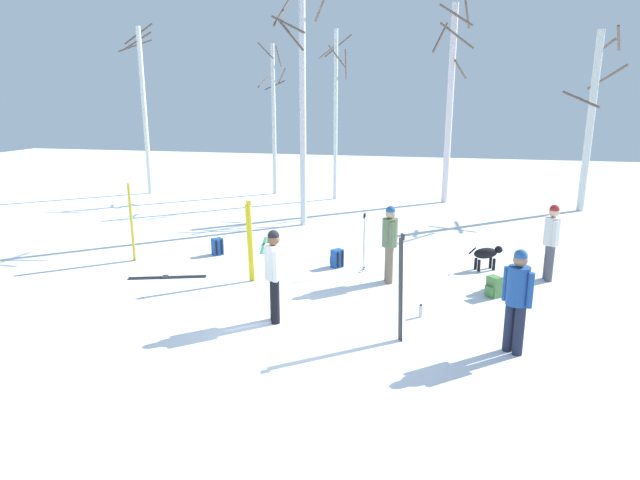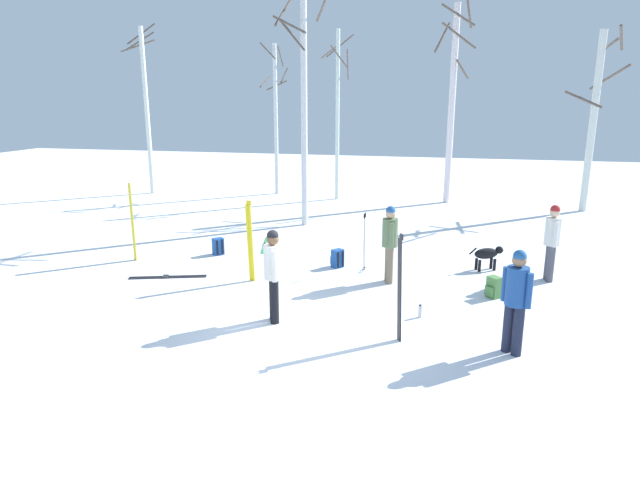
{
  "view_description": "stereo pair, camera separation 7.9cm",
  "coord_description": "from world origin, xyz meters",
  "px_view_note": "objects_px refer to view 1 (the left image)",
  "views": [
    {
      "loc": [
        2.46,
        -8.57,
        3.96
      ],
      "look_at": [
        -0.1,
        2.6,
        1.0
      ],
      "focal_mm": 30.99,
      "sensor_mm": 36.0,
      "label": 1
    },
    {
      "loc": [
        2.54,
        -8.55,
        3.96
      ],
      "look_at": [
        -0.1,
        2.6,
        1.0
      ],
      "focal_mm": 30.99,
      "sensor_mm": 36.0,
      "label": 2
    }
  ],
  "objects_px": {
    "person_1": "(517,295)",
    "birch_tree_5": "(591,119)",
    "ski_pair_planted_1": "(131,223)",
    "ski_poles_0": "(364,241)",
    "ski_pair_lying_1": "(266,245)",
    "backpack_2": "(217,247)",
    "birch_tree_0": "(144,107)",
    "person_3": "(274,270)",
    "backpack_1": "(494,287)",
    "ski_pair_planted_2": "(401,288)",
    "birch_tree_1": "(274,116)",
    "birch_tree_3": "(336,112)",
    "person_2": "(390,239)",
    "water_bottle_0": "(421,311)",
    "birch_tree_4": "(450,99)",
    "backpack_0": "(337,258)",
    "birch_tree_2": "(302,94)",
    "dog": "(487,254)",
    "person_0": "(551,238)",
    "ski_pair_lying_0": "(167,277)",
    "ski_pair_planted_0": "(250,242)"
  },
  "relations": [
    {
      "from": "person_1",
      "to": "birch_tree_5",
      "type": "xyz_separation_m",
      "value": [
        3.61,
        12.58,
        2.27
      ]
    },
    {
      "from": "ski_pair_planted_1",
      "to": "ski_poles_0",
      "type": "distance_m",
      "value": 5.75
    },
    {
      "from": "ski_pair_lying_1",
      "to": "backpack_2",
      "type": "xyz_separation_m",
      "value": [
        -0.92,
        -1.18,
        0.2
      ]
    },
    {
      "from": "birch_tree_0",
      "to": "person_3",
      "type": "bearing_deg",
      "value": -52.33
    },
    {
      "from": "ski_pair_lying_1",
      "to": "backpack_1",
      "type": "height_order",
      "value": "backpack_1"
    },
    {
      "from": "ski_pair_planted_2",
      "to": "ski_pair_planted_1",
      "type": "bearing_deg",
      "value": 155.09
    },
    {
      "from": "ski_pair_planted_1",
      "to": "birch_tree_1",
      "type": "height_order",
      "value": "birch_tree_1"
    },
    {
      "from": "backpack_1",
      "to": "birch_tree_3",
      "type": "height_order",
      "value": "birch_tree_3"
    },
    {
      "from": "person_2",
      "to": "backpack_1",
      "type": "xyz_separation_m",
      "value": [
        2.19,
        -0.47,
        -0.77
      ]
    },
    {
      "from": "water_bottle_0",
      "to": "birch_tree_1",
      "type": "bearing_deg",
      "value": 118.38
    },
    {
      "from": "water_bottle_0",
      "to": "birch_tree_4",
      "type": "distance_m",
      "value": 12.6
    },
    {
      "from": "person_1",
      "to": "birch_tree_5",
      "type": "height_order",
      "value": "birch_tree_5"
    },
    {
      "from": "birch_tree_3",
      "to": "backpack_0",
      "type": "bearing_deg",
      "value": -78.34
    },
    {
      "from": "person_3",
      "to": "birch_tree_0",
      "type": "xyz_separation_m",
      "value": [
        -9.41,
        12.19,
        2.59
      ]
    },
    {
      "from": "person_2",
      "to": "ski_poles_0",
      "type": "height_order",
      "value": "person_2"
    },
    {
      "from": "person_1",
      "to": "ski_pair_planted_1",
      "type": "height_order",
      "value": "ski_pair_planted_1"
    },
    {
      "from": "person_3",
      "to": "backpack_0",
      "type": "distance_m",
      "value": 3.63
    },
    {
      "from": "ski_poles_0",
      "to": "ski_pair_planted_2",
      "type": "bearing_deg",
      "value": -72.34
    },
    {
      "from": "person_2",
      "to": "backpack_1",
      "type": "height_order",
      "value": "person_2"
    },
    {
      "from": "birch_tree_5",
      "to": "birch_tree_1",
      "type": "bearing_deg",
      "value": 174.88
    },
    {
      "from": "birch_tree_1",
      "to": "birch_tree_0",
      "type": "bearing_deg",
      "value": -168.35
    },
    {
      "from": "person_2",
      "to": "person_3",
      "type": "distance_m",
      "value": 3.22
    },
    {
      "from": "ski_poles_0",
      "to": "person_3",
      "type": "bearing_deg",
      "value": -108.64
    },
    {
      "from": "water_bottle_0",
      "to": "birch_tree_2",
      "type": "xyz_separation_m",
      "value": [
        -4.08,
        6.98,
        3.94
      ]
    },
    {
      "from": "person_2",
      "to": "birch_tree_3",
      "type": "distance_m",
      "value": 10.68
    },
    {
      "from": "ski_pair_planted_1",
      "to": "birch_tree_1",
      "type": "relative_size",
      "value": 0.32
    },
    {
      "from": "water_bottle_0",
      "to": "birch_tree_0",
      "type": "distance_m",
      "value": 16.89
    },
    {
      "from": "birch_tree_0",
      "to": "dog",
      "type": "bearing_deg",
      "value": -31.18
    },
    {
      "from": "ski_pair_lying_1",
      "to": "backpack_1",
      "type": "xyz_separation_m",
      "value": [
        5.84,
        -2.85,
        0.2
      ]
    },
    {
      "from": "person_3",
      "to": "birch_tree_1",
      "type": "xyz_separation_m",
      "value": [
        -4.16,
        13.27,
        2.23
      ]
    },
    {
      "from": "birch_tree_0",
      "to": "birch_tree_1",
      "type": "bearing_deg",
      "value": 11.65
    },
    {
      "from": "backpack_0",
      "to": "birch_tree_0",
      "type": "xyz_separation_m",
      "value": [
        -9.86,
        8.67,
        3.35
      ]
    },
    {
      "from": "backpack_0",
      "to": "birch_tree_3",
      "type": "relative_size",
      "value": 0.07
    },
    {
      "from": "person_1",
      "to": "person_0",
      "type": "bearing_deg",
      "value": 73.92
    },
    {
      "from": "backpack_1",
      "to": "dog",
      "type": "bearing_deg",
      "value": 90.73
    },
    {
      "from": "ski_pair_lying_0",
      "to": "person_0",
      "type": "bearing_deg",
      "value": 11.92
    },
    {
      "from": "ski_poles_0",
      "to": "birch_tree_0",
      "type": "height_order",
      "value": "birch_tree_0"
    },
    {
      "from": "ski_pair_planted_2",
      "to": "birch_tree_0",
      "type": "xyz_separation_m",
      "value": [
        -11.68,
        12.45,
        2.65
      ]
    },
    {
      "from": "person_0",
      "to": "ski_pair_planted_2",
      "type": "height_order",
      "value": "ski_pair_planted_2"
    },
    {
      "from": "backpack_2",
      "to": "backpack_0",
      "type": "bearing_deg",
      "value": -6.43
    },
    {
      "from": "person_0",
      "to": "ski_pair_planted_1",
      "type": "height_order",
      "value": "ski_pair_planted_1"
    },
    {
      "from": "birch_tree_0",
      "to": "birch_tree_3",
      "type": "relative_size",
      "value": 1.07
    },
    {
      "from": "birch_tree_2",
      "to": "dog",
      "type": "bearing_deg",
      "value": -33.92
    },
    {
      "from": "birch_tree_1",
      "to": "birch_tree_5",
      "type": "distance_m",
      "value": 11.91
    },
    {
      "from": "ski_pair_lying_0",
      "to": "person_3",
      "type": "bearing_deg",
      "value": -30.49
    },
    {
      "from": "ski_pair_planted_0",
      "to": "birch_tree_2",
      "type": "bearing_deg",
      "value": 92.85
    },
    {
      "from": "person_0",
      "to": "backpack_0",
      "type": "distance_m",
      "value": 4.85
    },
    {
      "from": "ski_pair_lying_0",
      "to": "birch_tree_1",
      "type": "bearing_deg",
      "value": 95.08
    },
    {
      "from": "ski_pair_planted_0",
      "to": "water_bottle_0",
      "type": "relative_size",
      "value": 7.25
    },
    {
      "from": "ski_pair_planted_0",
      "to": "birch_tree_3",
      "type": "xyz_separation_m",
      "value": [
        -0.2,
        10.5,
        2.52
      ]
    }
  ]
}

